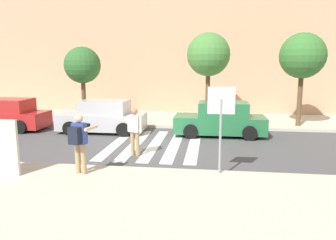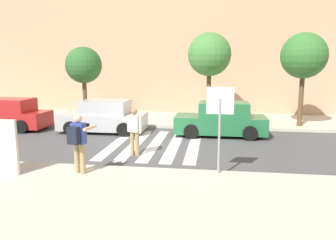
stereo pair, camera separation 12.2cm
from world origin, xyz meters
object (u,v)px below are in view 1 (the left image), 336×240
at_px(parked_car_silver, 103,117).
at_px(street_tree_west, 82,66).
at_px(pedestrian_crossing, 135,129).
at_px(advertising_board, 0,147).
at_px(stop_sign, 221,111).
at_px(street_tree_east, 303,56).
at_px(parked_car_red, 6,115).
at_px(parked_car_green, 221,120).
at_px(photographer_with_backpack, 79,139).
at_px(street_tree_center, 208,55).

bearing_deg(parked_car_silver, street_tree_west, 128.54).
height_order(pedestrian_crossing, advertising_board, advertising_board).
relative_size(stop_sign, parked_car_silver, 0.61).
bearing_deg(stop_sign, street_tree_east, 62.39).
distance_m(parked_car_silver, street_tree_west, 3.84).
bearing_deg(stop_sign, parked_car_red, 151.20).
xyz_separation_m(parked_car_green, street_tree_east, (3.98, 2.21, 2.90)).
distance_m(parked_car_silver, advertising_board, 6.75).
relative_size(pedestrian_crossing, advertising_board, 1.08).
distance_m(parked_car_red, street_tree_east, 15.02).
bearing_deg(photographer_with_backpack, parked_car_green, 56.84).
height_order(street_tree_west, street_tree_center, street_tree_center).
xyz_separation_m(photographer_with_backpack, parked_car_green, (4.13, 6.33, -0.44)).
xyz_separation_m(parked_car_red, advertising_board, (4.26, -6.71, 0.21)).
xyz_separation_m(street_tree_west, street_tree_east, (11.42, -0.12, 0.47)).
bearing_deg(street_tree_east, advertising_board, -139.16).
height_order(parked_car_green, street_tree_center, street_tree_center).
bearing_deg(parked_car_red, parked_car_green, 0.00).
relative_size(parked_car_red, street_tree_west, 1.02).
height_order(parked_car_green, street_tree_west, street_tree_west).
bearing_deg(stop_sign, street_tree_west, 132.07).
relative_size(parked_car_red, advertising_board, 2.56).
relative_size(parked_car_red, parked_car_silver, 1.00).
height_order(pedestrian_crossing, street_tree_east, street_tree_east).
relative_size(street_tree_center, street_tree_east, 1.02).
height_order(stop_sign, advertising_board, stop_sign).
xyz_separation_m(parked_car_green, street_tree_west, (-7.44, 2.33, 2.43)).
bearing_deg(parked_car_silver, stop_sign, -46.60).
bearing_deg(street_tree_center, advertising_board, -121.04).
bearing_deg(parked_car_green, pedestrian_crossing, -129.20).
xyz_separation_m(parked_car_silver, street_tree_center, (4.95, 2.75, 2.99)).
relative_size(parked_car_silver, street_tree_east, 0.88).
bearing_deg(street_tree_west, stop_sign, -47.93).
xyz_separation_m(parked_car_red, street_tree_west, (3.14, 2.33, 2.43)).
bearing_deg(pedestrian_crossing, photographer_with_backpack, -112.09).
bearing_deg(pedestrian_crossing, street_tree_center, 69.34).
bearing_deg(pedestrian_crossing, advertising_board, -138.07).
bearing_deg(advertising_board, parked_car_green, 46.66).
xyz_separation_m(pedestrian_crossing, advertising_board, (-3.21, -2.88, -0.03)).
relative_size(pedestrian_crossing, parked_car_green, 0.42).
height_order(photographer_with_backpack, pedestrian_crossing, photographer_with_backpack).
bearing_deg(street_tree_center, street_tree_east, -6.67).
xyz_separation_m(parked_car_red, parked_car_silver, (5.00, 0.00, 0.00)).
height_order(stop_sign, parked_car_green, stop_sign).
bearing_deg(pedestrian_crossing, parked_car_silver, 122.86).
relative_size(pedestrian_crossing, street_tree_east, 0.37).
distance_m(parked_car_green, street_tree_west, 8.17).
distance_m(parked_car_red, parked_car_green, 10.59).
distance_m(photographer_with_backpack, street_tree_west, 9.48).
bearing_deg(street_tree_center, street_tree_west, -176.49).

